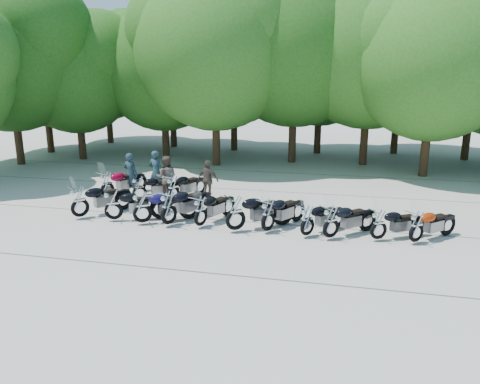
% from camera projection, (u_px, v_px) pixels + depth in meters
% --- Properties ---
extents(ground, '(90.00, 90.00, 0.00)m').
position_uv_depth(ground, '(230.00, 235.00, 15.48)').
color(ground, '#9C988D').
rests_on(ground, ground).
extents(tree_0, '(7.50, 7.50, 9.21)m').
position_uv_depth(tree_0, '(43.00, 67.00, 29.60)').
color(tree_0, '#3A2614').
rests_on(tree_0, ground).
extents(tree_1, '(6.97, 6.97, 8.55)m').
position_uv_depth(tree_1, '(76.00, 74.00, 27.34)').
color(tree_1, '#3A2614').
rests_on(tree_1, ground).
extents(tree_2, '(7.31, 7.31, 8.97)m').
position_uv_depth(tree_2, '(163.00, 69.00, 27.77)').
color(tree_2, '#3A2614').
rests_on(tree_2, ground).
extents(tree_3, '(8.70, 8.70, 10.67)m').
position_uv_depth(tree_3, '(215.00, 50.00, 25.23)').
color(tree_3, '#3A2614').
rests_on(tree_3, ground).
extents(tree_4, '(9.13, 9.13, 11.20)m').
position_uv_depth(tree_4, '(295.00, 45.00, 26.02)').
color(tree_4, '#3A2614').
rests_on(tree_4, ground).
extents(tree_5, '(9.04, 9.04, 11.10)m').
position_uv_depth(tree_5, '(370.00, 45.00, 25.28)').
color(tree_5, '#3A2614').
rests_on(tree_5, ground).
extents(tree_6, '(8.00, 8.00, 9.82)m').
position_uv_depth(tree_6, '(434.00, 59.00, 22.60)').
color(tree_6, '#3A2614').
rests_on(tree_6, ground).
extents(tree_9, '(7.59, 7.59, 9.32)m').
position_uv_depth(tree_9, '(105.00, 66.00, 33.53)').
color(tree_9, '#3A2614').
rests_on(tree_9, ground).
extents(tree_10, '(7.78, 7.78, 9.55)m').
position_uv_depth(tree_10, '(171.00, 64.00, 31.80)').
color(tree_10, '#3A2614').
rests_on(tree_10, ground).
extents(tree_11, '(7.56, 7.56, 9.28)m').
position_uv_depth(tree_11, '(234.00, 66.00, 30.37)').
color(tree_11, '#3A2614').
rests_on(tree_11, ground).
extents(tree_12, '(7.88, 7.88, 9.67)m').
position_uv_depth(tree_12, '(321.00, 62.00, 29.17)').
color(tree_12, '#3A2614').
rests_on(tree_12, ground).
extents(tree_13, '(8.31, 8.31, 10.20)m').
position_uv_depth(tree_13, '(401.00, 57.00, 29.00)').
color(tree_13, '#3A2614').
rests_on(tree_13, ground).
extents(tree_14, '(8.02, 8.02, 9.84)m').
position_uv_depth(tree_14, '(476.00, 60.00, 26.91)').
color(tree_14, '#3A2614').
rests_on(tree_14, ground).
extents(tree_17, '(8.31, 8.31, 10.20)m').
position_uv_depth(tree_17, '(8.00, 56.00, 25.54)').
color(tree_17, '#3A2614').
rests_on(tree_17, ground).
extents(motorcycle_0, '(2.04, 2.36, 1.36)m').
position_uv_depth(motorcycle_0, '(80.00, 201.00, 17.06)').
color(motorcycle_0, black).
rests_on(motorcycle_0, ground).
extents(motorcycle_1, '(2.40, 1.51, 1.30)m').
position_uv_depth(motorcycle_1, '(113.00, 204.00, 16.77)').
color(motorcycle_1, black).
rests_on(motorcycle_1, ground).
extents(motorcycle_2, '(2.36, 1.94, 1.34)m').
position_uv_depth(motorcycle_2, '(142.00, 206.00, 16.42)').
color(motorcycle_2, '#100D3D').
rests_on(motorcycle_2, ground).
extents(motorcycle_3, '(1.78, 2.58, 1.41)m').
position_uv_depth(motorcycle_3, '(169.00, 207.00, 16.23)').
color(motorcycle_3, black).
rests_on(motorcycle_3, ground).
extents(motorcycle_4, '(1.48, 2.30, 1.25)m').
position_uv_depth(motorcycle_4, '(201.00, 210.00, 16.11)').
color(motorcycle_4, black).
rests_on(motorcycle_4, ground).
extents(motorcycle_5, '(2.47, 2.10, 1.42)m').
position_uv_depth(motorcycle_5, '(236.00, 212.00, 15.63)').
color(motorcycle_5, black).
rests_on(motorcycle_5, ground).
extents(motorcycle_6, '(1.77, 2.33, 1.29)m').
position_uv_depth(motorcycle_6, '(268.00, 214.00, 15.61)').
color(motorcycle_6, black).
rests_on(motorcycle_6, ground).
extents(motorcycle_7, '(1.82, 2.06, 1.20)m').
position_uv_depth(motorcycle_7, '(308.00, 220.00, 15.18)').
color(motorcycle_7, black).
rests_on(motorcycle_7, ground).
extents(motorcycle_8, '(2.09, 2.02, 1.26)m').
position_uv_depth(motorcycle_8, '(331.00, 221.00, 14.96)').
color(motorcycle_8, black).
rests_on(motorcycle_8, ground).
extents(motorcycle_9, '(2.10, 1.58, 1.17)m').
position_uv_depth(motorcycle_9, '(379.00, 223.00, 14.84)').
color(motorcycle_9, black).
rests_on(motorcycle_9, ground).
extents(motorcycle_10, '(1.99, 1.92, 1.20)m').
position_uv_depth(motorcycle_10, '(417.00, 226.00, 14.59)').
color(motorcycle_10, '#962605').
rests_on(motorcycle_10, ground).
extents(motorcycle_11, '(1.68, 2.52, 1.37)m').
position_uv_depth(motorcycle_11, '(107.00, 184.00, 19.49)').
color(motorcycle_11, maroon).
rests_on(motorcycle_11, ground).
extents(motorcycle_12, '(2.11, 1.67, 1.19)m').
position_uv_depth(motorcycle_12, '(139.00, 187.00, 19.35)').
color(motorcycle_12, black).
rests_on(motorcycle_12, ground).
extents(motorcycle_13, '(1.56, 2.36, 1.29)m').
position_uv_depth(motorcycle_13, '(173.00, 188.00, 19.06)').
color(motorcycle_13, black).
rests_on(motorcycle_13, ground).
extents(rider_0, '(0.74, 0.56, 1.84)m').
position_uv_depth(rider_0, '(131.00, 174.00, 20.31)').
color(rider_0, '#1B3038').
rests_on(rider_0, ground).
extents(rider_1, '(1.00, 0.84, 1.84)m').
position_uv_depth(rider_1, '(166.00, 178.00, 19.62)').
color(rider_1, '#4D4137').
rests_on(rider_1, ground).
extents(rider_2, '(1.03, 0.61, 1.65)m').
position_uv_depth(rider_2, '(208.00, 180.00, 19.64)').
color(rider_2, '#4D4037').
rests_on(rider_2, ground).
extents(rider_3, '(0.77, 0.59, 1.88)m').
position_uv_depth(rider_3, '(156.00, 172.00, 20.65)').
color(rider_3, '#213B46').
rests_on(rider_3, ground).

